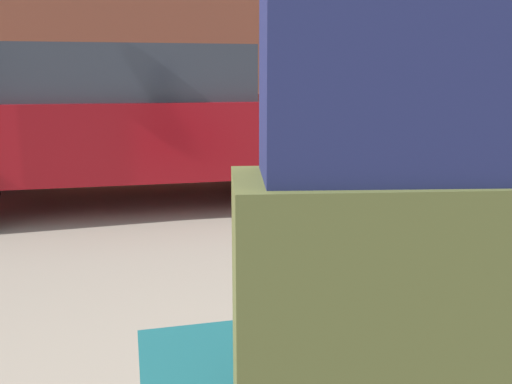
% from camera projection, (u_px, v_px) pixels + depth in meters
% --- Properties ---
extents(duffel_bag_navy_topmost_pile, '(0.38, 0.26, 0.27)m').
position_uv_depth(duffel_bag_navy_topmost_pile, '(387.00, 78.00, 0.74)').
color(duffel_bag_navy_topmost_pile, '#191E47').
rests_on(duffel_bag_navy_topmost_pile, suitcase_olive_center).
extents(parked_car, '(4.45, 2.24, 1.42)m').
position_uv_depth(parked_car, '(134.00, 120.00, 5.03)').
color(parked_car, maroon).
rests_on(parked_car, ground_plane).
extents(bicycle_leaning, '(1.72, 0.51, 0.96)m').
position_uv_depth(bicycle_leaning, '(386.00, 114.00, 11.06)').
color(bicycle_leaning, black).
rests_on(bicycle_leaning, ground_plane).
extents(bollard_kerb_near, '(0.23, 0.23, 0.65)m').
position_uv_depth(bollard_kerb_near, '(274.00, 126.00, 9.08)').
color(bollard_kerb_near, '#72665B').
rests_on(bollard_kerb_near, ground_plane).
extents(bollard_kerb_mid, '(0.23, 0.23, 0.65)m').
position_uv_depth(bollard_kerb_mid, '(340.00, 124.00, 9.44)').
color(bollard_kerb_mid, '#72665B').
rests_on(bollard_kerb_mid, ground_plane).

